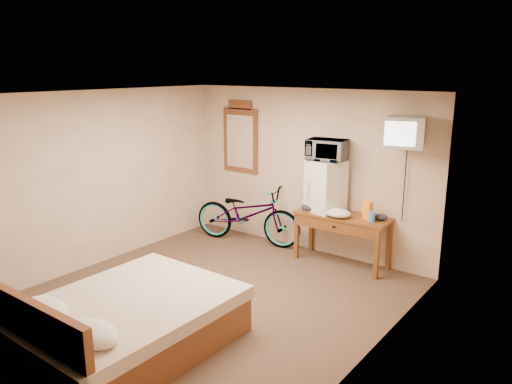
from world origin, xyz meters
TOP-DOWN VIEW (x-y plane):
  - room at (-0.00, 0.00)m, footprint 4.60×4.64m
  - desk at (0.77, 2.00)m, footprint 1.39×0.58m
  - mini_fridge at (0.48, 2.04)m, footprint 0.57×0.55m
  - microwave at (0.48, 2.04)m, footprint 0.59×0.45m
  - snack_bag at (1.16, 2.02)m, footprint 0.15×0.12m
  - blue_cup at (1.25, 1.96)m, footprint 0.08×0.08m
  - cloth_cream at (0.77, 1.88)m, footprint 0.38×0.30m
  - cloth_dark_a at (0.29, 1.92)m, footprint 0.27×0.20m
  - cloth_dark_b at (1.31, 2.11)m, footprint 0.19×0.15m
  - crt_television at (1.61, 2.02)m, footprint 0.55×0.62m
  - wall_mirror at (-1.28, 2.27)m, footprint 0.70×0.04m
  - bicycle at (-0.89, 1.95)m, footprint 1.93×1.02m
  - bed at (0.08, -1.37)m, footprint 1.63×2.15m

SIDE VIEW (x-z plane):
  - bed at x=0.08m, z-range -0.16..0.74m
  - bicycle at x=-0.89m, z-range 0.00..0.97m
  - desk at x=0.77m, z-range 0.26..1.01m
  - cloth_dark_b at x=1.31m, z-range 0.75..0.83m
  - cloth_dark_a at x=0.29m, z-range 0.75..0.85m
  - cloth_cream at x=0.77m, z-range 0.75..0.87m
  - blue_cup at x=1.25m, z-range 0.75..0.90m
  - snack_bag at x=1.16m, z-range 0.75..1.01m
  - mini_fridge at x=0.48m, z-range 0.75..1.51m
  - room at x=0.00m, z-range 0.00..2.50m
  - microwave at x=0.48m, z-range 1.51..1.81m
  - wall_mirror at x=-1.28m, z-range 1.07..2.25m
  - crt_television at x=1.61m, z-range 1.79..2.20m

